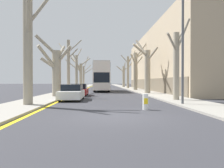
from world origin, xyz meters
TOP-DOWN VIEW (x-y plane):
  - ground_plane at (0.00, 0.00)m, footprint 300.00×300.00m
  - sidewalk_left at (-5.77, 50.00)m, footprint 3.03×120.00m
  - sidewalk_right at (5.77, 50.00)m, footprint 3.03×120.00m
  - building_facade_right at (12.27, 28.81)m, footprint 10.08×38.99m
  - kerb_line_stripe at (-4.07, 50.00)m, footprint 0.24×120.00m
  - street_tree_left_0 at (-5.30, 4.37)m, footprint 1.91×2.10m
  - street_tree_left_1 at (-5.26, 12.42)m, footprint 3.62×5.34m
  - street_tree_left_2 at (-5.28, 20.91)m, footprint 3.73×3.03m
  - street_tree_left_3 at (-5.27, 29.87)m, footprint 3.00×4.04m
  - street_tree_left_4 at (-5.32, 38.35)m, footprint 4.25×1.99m
  - street_tree_left_5 at (-5.25, 47.46)m, footprint 2.82×2.20m
  - street_tree_right_0 at (5.40, 7.55)m, footprint 2.27×2.42m
  - street_tree_right_1 at (5.17, 17.94)m, footprint 3.16×3.78m
  - street_tree_right_2 at (5.50, 29.05)m, footprint 4.01×3.91m
  - street_tree_right_3 at (5.34, 39.53)m, footprint 3.31×2.93m
  - street_tree_right_4 at (5.36, 49.81)m, footprint 4.41×1.65m
  - double_decker_bus at (-0.66, 25.94)m, footprint 2.52×10.68m
  - parked_car_0 at (-3.19, 9.07)m, footprint 1.82×4.59m
  - parked_car_1 at (-3.19, 15.07)m, footprint 1.83×4.42m
  - lamp_post at (4.62, 4.36)m, footprint 1.40×0.20m
  - traffic_bollard at (1.82, 2.32)m, footprint 0.32×0.33m

SIDE VIEW (x-z plane):
  - ground_plane at x=0.00m, z-range 0.00..0.00m
  - kerb_line_stripe at x=-4.07m, z-range 0.00..0.01m
  - sidewalk_left at x=-5.77m, z-range 0.00..0.12m
  - sidewalk_right at x=5.77m, z-range 0.00..0.12m
  - traffic_bollard at x=1.82m, z-range 0.00..0.90m
  - parked_car_1 at x=-3.19m, z-range -0.03..1.30m
  - parked_car_0 at x=-3.19m, z-range -0.03..1.31m
  - double_decker_bus at x=-0.66m, z-range 0.30..4.87m
  - street_tree_left_1 at x=-5.26m, z-range -0.21..5.95m
  - street_tree_right_0 at x=5.40m, z-range -0.15..6.30m
  - street_tree_left_5 at x=-5.25m, z-range -0.80..7.29m
  - street_tree_left_4 at x=-5.32m, z-range -0.16..6.67m
  - street_tree_right_4 at x=5.36m, z-range -0.11..6.64m
  - street_tree_right_1 at x=5.17m, z-range -0.24..6.93m
  - street_tree_left_3 at x=-5.27m, z-range -0.20..7.42m
  - street_tree_left_0 at x=-5.30m, z-range -0.30..7.80m
  - street_tree_right_2 at x=5.50m, z-range -0.40..8.27m
  - street_tree_left_2 at x=-5.28m, z-range 0.28..7.68m
  - street_tree_right_3 at x=5.34m, z-range -0.20..8.40m
  - building_facade_right at x=12.27m, z-range -0.01..10.24m
  - lamp_post at x=4.62m, z-range 0.47..9.88m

